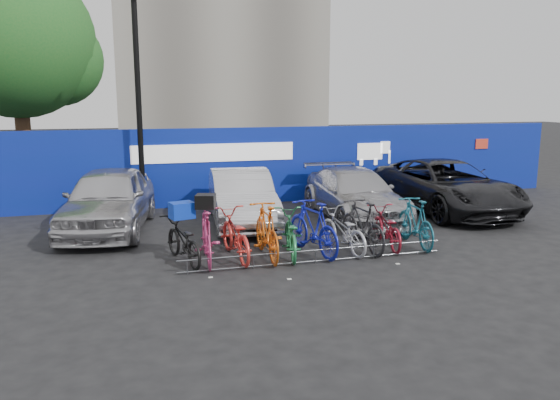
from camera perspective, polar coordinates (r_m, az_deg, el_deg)
name	(u,v)px	position (r m, az deg, el deg)	size (l,w,h in m)	color
ground	(306,255)	(11.79, 2.74, -5.78)	(100.00, 100.00, 0.00)	black
hoarding	(246,166)	(17.23, -3.55, 3.60)	(22.00, 0.18, 2.40)	navy
tree	(23,45)	(21.07, -25.24, 14.47)	(5.40, 5.20, 7.80)	#382314
lamppost	(139,99)	(16.11, -14.57, 10.15)	(0.25, 0.50, 6.11)	black
bike_rack	(316,256)	(11.20, 3.73, -5.83)	(5.60, 0.03, 0.30)	#595B60
car_0	(109,199)	(14.36, -17.48, 0.05)	(1.90, 4.73, 1.61)	#ADACB0
car_1	(241,198)	(14.46, -4.05, 0.24)	(1.52, 4.35, 1.43)	#B8B8BD
car_2	(354,194)	(15.27, 7.78, 0.60)	(1.91, 4.71, 1.37)	#A4A4A8
car_3	(445,186)	(16.78, 16.90, 1.41)	(2.50, 5.43, 1.51)	black
bike_0	(183,241)	(11.32, -10.12, -4.19)	(0.62, 1.78, 0.94)	black
bike_1	(206,236)	(11.23, -7.69, -3.70)	(0.54, 1.89, 1.14)	#C63770
bike_2	(235,235)	(11.43, -4.75, -3.66)	(0.68, 1.96, 1.03)	red
bike_3	(267,231)	(11.42, -1.39, -3.26)	(0.55, 1.96, 1.18)	#DE5E14
bike_4	(290,234)	(11.60, 1.09, -3.55)	(0.65, 1.86, 0.98)	#237C44
bike_5	(313,227)	(11.73, 3.48, -2.88)	(0.56, 1.97, 1.19)	#131BAD
bike_6	(343,231)	(12.01, 6.55, -3.19)	(0.63, 1.80, 0.94)	#AAACB2
bike_7	(362,225)	(12.14, 8.61, -2.64)	(0.53, 1.89, 1.14)	#272729
bike_8	(386,228)	(12.50, 11.03, -2.86)	(0.60, 1.73, 0.91)	maroon
bike_9	(415,222)	(12.73, 13.97, -2.27)	(0.52, 1.84, 1.11)	#186075
cargo_crate	(182,210)	(11.17, -10.22, -1.06)	(0.46, 0.35, 0.33)	#0A2DB4
cargo_topcase	(206,201)	(11.08, -7.78, -0.15)	(0.38, 0.34, 0.28)	black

